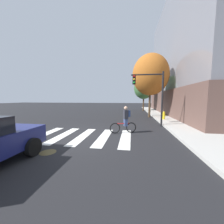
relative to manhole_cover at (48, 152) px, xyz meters
name	(u,v)px	position (x,y,z in m)	size (l,w,h in m)	color
ground_plane	(78,136)	(0.28, 2.38, 0.00)	(120.00, 120.00, 0.00)	black
crosswalk_stripes	(83,136)	(0.57, 2.38, 0.00)	(5.43, 3.40, 0.01)	silver
manhole_cover	(48,152)	(0.00, 0.00, 0.00)	(0.64, 0.64, 0.01)	#473D1E
cyclist	(125,120)	(2.92, 3.45, 0.84)	(1.64, 0.60, 1.69)	black
traffic_light_near	(151,90)	(4.80, 5.85, 2.86)	(2.47, 0.28, 4.20)	black
fire_hydrant	(164,115)	(6.44, 8.56, 0.53)	(0.33, 0.22, 0.78)	gold
street_tree_near	(150,75)	(5.37, 10.88, 4.85)	(4.04, 4.04, 7.19)	#4C3823
street_tree_mid	(144,88)	(5.36, 18.77, 4.03)	(3.36, 3.36, 5.97)	#4C3823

